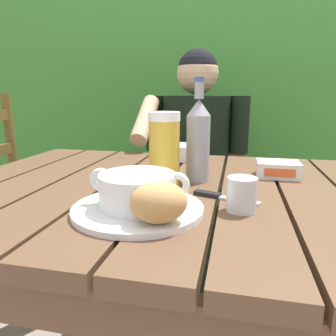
% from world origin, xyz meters
% --- Properties ---
extents(dining_table, '(1.31, 0.87, 0.75)m').
position_xyz_m(dining_table, '(-0.00, 0.00, 0.66)').
color(dining_table, brown).
rests_on(dining_table, ground_plane).
extents(hedge_backdrop, '(3.43, 0.83, 2.45)m').
position_xyz_m(hedge_backdrop, '(-0.02, 1.51, 1.02)').
color(hedge_backdrop, '#3B812F').
rests_on(hedge_backdrop, ground_plane).
extents(chair_near_diner, '(0.50, 0.48, 0.97)m').
position_xyz_m(chair_near_diner, '(-0.08, 0.87, 0.47)').
color(chair_near_diner, brown).
rests_on(chair_near_diner, ground_plane).
extents(person_eating, '(0.48, 0.47, 1.18)m').
position_xyz_m(person_eating, '(-0.08, 0.67, 0.70)').
color(person_eating, black).
rests_on(person_eating, ground_plane).
extents(serving_plate, '(0.27, 0.27, 0.01)m').
position_xyz_m(serving_plate, '(-0.08, -0.20, 0.76)').
color(serving_plate, white).
rests_on(serving_plate, dining_table).
extents(soup_bowl, '(0.21, 0.16, 0.08)m').
position_xyz_m(soup_bowl, '(-0.08, -0.20, 0.80)').
color(soup_bowl, white).
rests_on(soup_bowl, serving_plate).
extents(bread_roll, '(0.12, 0.11, 0.07)m').
position_xyz_m(bread_roll, '(-0.02, -0.27, 0.80)').
color(bread_roll, tan).
rests_on(bread_roll, serving_plate).
extents(beer_glass, '(0.08, 0.08, 0.19)m').
position_xyz_m(beer_glass, '(-0.07, -0.01, 0.85)').
color(beer_glass, gold).
rests_on(beer_glass, dining_table).
extents(beer_bottle, '(0.06, 0.06, 0.28)m').
position_xyz_m(beer_bottle, '(0.01, 0.06, 0.87)').
color(beer_bottle, '#919398').
rests_on(beer_bottle, dining_table).
extents(water_glass_small, '(0.06, 0.06, 0.07)m').
position_xyz_m(water_glass_small, '(0.12, -0.15, 0.79)').
color(water_glass_small, silver).
rests_on(water_glass_small, dining_table).
extents(butter_tub, '(0.12, 0.09, 0.04)m').
position_xyz_m(butter_tub, '(0.23, 0.15, 0.77)').
color(butter_tub, white).
rests_on(butter_tub, dining_table).
extents(table_knife, '(0.15, 0.07, 0.01)m').
position_xyz_m(table_knife, '(0.08, -0.08, 0.75)').
color(table_knife, silver).
rests_on(table_knife, dining_table).
extents(diner_bowl, '(0.13, 0.13, 0.05)m').
position_xyz_m(diner_bowl, '(-0.08, 0.34, 0.78)').
color(diner_bowl, white).
rests_on(diner_bowl, dining_table).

